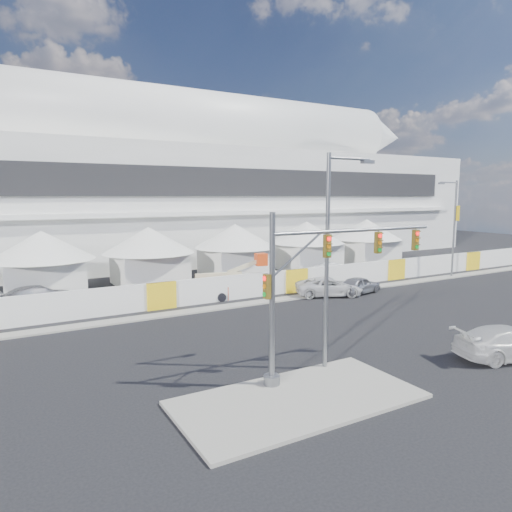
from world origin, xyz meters
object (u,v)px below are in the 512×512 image
pickup_curb (329,287)px  boom_lift (212,287)px  traffic_mast (311,286)px  streetlight_median (332,246)px  sedan_silver (359,285)px  lot_car_c (39,296)px  lot_car_a (335,271)px  lot_car_b (408,266)px  pickup_near (510,343)px  streetlight_curb (453,222)px

pickup_curb → boom_lift: boom_lift is taller
traffic_mast → streetlight_median: size_ratio=0.96×
sedan_silver → lot_car_c: 25.37m
pickup_curb → lot_car_a: pickup_curb is taller
lot_car_a → streetlight_median: size_ratio=0.46×
pickup_curb → lot_car_a: 8.48m
sedan_silver → lot_car_b: sedan_silver is taller
boom_lift → pickup_near: bearing=-57.3°
lot_car_a → streetlight_curb: 12.77m
pickup_curb → traffic_mast: (-11.75, -13.19, 3.52)m
sedan_silver → pickup_curb: size_ratio=0.80×
streetlight_curb → boom_lift: size_ratio=1.36×
pickup_near → streetlight_curb: streetlight_curb is taller
lot_car_c → boom_lift: bearing=-118.4°
lot_car_c → traffic_mast: size_ratio=0.58×
boom_lift → lot_car_a: bearing=21.5°
traffic_mast → boom_lift: 17.39m
lot_car_a → pickup_near: bearing=-163.6°
pickup_curb → streetlight_curb: streetlight_curb is taller
lot_car_a → traffic_mast: (-17.53, -19.39, 3.53)m
lot_car_b → streetlight_median: (-25.20, -17.76, 5.24)m
lot_car_b → streetlight_median: bearing=96.4°
pickup_curb → lot_car_a: bearing=-19.8°
lot_car_c → traffic_mast: (9.53, -20.81, 3.47)m
lot_car_b → pickup_curb: bearing=80.0°
pickup_near → streetlight_median: (-8.83, 3.56, 5.10)m
lot_car_b → lot_car_c: 36.40m
pickup_curb → pickup_near: 16.26m
pickup_curb → traffic_mast: bearing=161.4°
lot_car_b → lot_car_c: bearing=57.3°
pickup_near → boom_lift: boom_lift is taller
pickup_near → pickup_curb: bearing=13.3°
lot_car_c → streetlight_median: size_ratio=0.56×
lot_car_c → streetlight_curb: streetlight_curb is taller
pickup_curb → pickup_near: bearing=-161.6°
sedan_silver → lot_car_b: (12.33, 5.78, -0.06)m
streetlight_curb → traffic_mast: bearing=-153.6°
sedan_silver → boom_lift: (-11.68, 4.32, 0.21)m
sedan_silver → traffic_mast: size_ratio=0.45×
lot_car_c → boom_lift: size_ratio=0.79×
lot_car_c → sedan_silver: bearing=-119.6°
pickup_near → lot_car_c: (-19.94, 23.83, -0.01)m
boom_lift → streetlight_median: bearing=-82.5°
traffic_mast → pickup_near: bearing=-16.2°
sedan_silver → boom_lift: size_ratio=0.61×
pickup_curb → streetlight_curb: 16.92m
sedan_silver → traffic_mast: (-14.45, -12.51, 3.54)m
lot_car_b → traffic_mast: 32.63m
lot_car_a → streetlight_median: 25.23m
lot_car_c → boom_lift: boom_lift is taller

